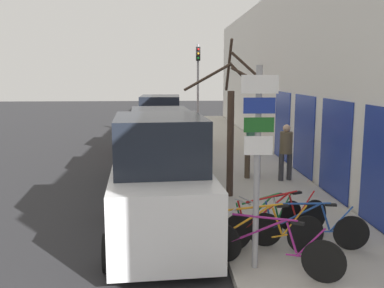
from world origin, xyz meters
TOP-DOWN VIEW (x-y plane):
  - ground_plane at (0.00, 11.20)m, footprint 80.00×80.00m
  - sidewalk_curb at (2.60, 14.00)m, footprint 3.20×32.00m
  - building_facade at (4.35, 13.91)m, footprint 0.23×32.00m
  - signpost at (1.39, 4.44)m, footprint 0.57×0.12m
  - bicycle_0 at (1.60, 4.29)m, footprint 2.00×1.18m
  - bicycle_1 at (1.50, 4.82)m, footprint 2.44×0.52m
  - bicycle_2 at (2.49, 5.17)m, footprint 2.12×0.52m
  - bicycle_3 at (2.03, 5.53)m, footprint 2.25×1.05m
  - bicycle_4 at (1.83, 5.71)m, footprint 1.75×1.09m
  - parked_car_0 at (-0.16, 6.08)m, footprint 2.26×4.30m
  - parked_car_1 at (-0.22, 10.86)m, footprint 2.26×4.22m
  - parked_car_2 at (-0.27, 15.84)m, footprint 2.05×4.50m
  - pedestrian_near at (2.55, 10.45)m, footprint 0.47×0.40m
  - pedestrian_far at (3.47, 10.13)m, footprint 0.42×0.37m
  - street_tree at (1.64, 8.66)m, footprint 2.27×1.44m
  - traffic_light at (1.50, 18.52)m, footprint 0.20×0.30m

SIDE VIEW (x-z plane):
  - ground_plane at x=0.00m, z-range 0.00..0.00m
  - sidewalk_curb at x=2.60m, z-range 0.00..0.15m
  - bicycle_4 at x=1.83m, z-range 0.09..0.92m
  - bicycle_2 at x=2.49m, z-range 0.09..0.95m
  - bicycle_0 at x=1.60m, z-range 0.08..1.00m
  - bicycle_3 at x=2.03m, z-range 0.08..1.01m
  - bicycle_1 at x=1.50m, z-range 0.08..1.02m
  - parked_car_1 at x=-0.22m, z-range -0.09..2.15m
  - parked_car_2 at x=-0.27m, z-range -0.12..2.26m
  - pedestrian_far at x=3.47m, z-range 0.28..1.94m
  - parked_car_0 at x=-0.16m, z-range -0.13..2.35m
  - pedestrian_near at x=2.55m, z-range 0.29..2.10m
  - signpost at x=1.39m, z-range 0.38..3.61m
  - street_tree at x=1.64m, z-range 0.03..3.99m
  - traffic_light at x=1.50m, z-range 0.78..5.28m
  - building_facade at x=4.35m, z-range -0.03..6.47m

